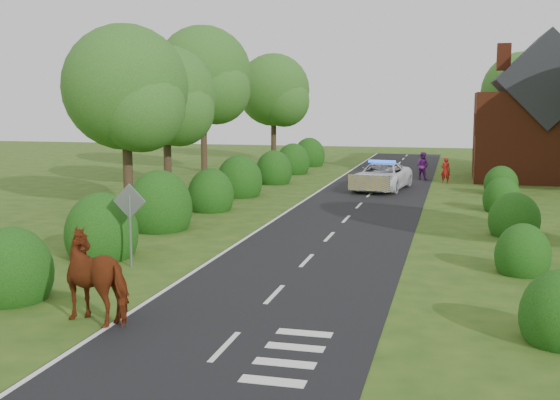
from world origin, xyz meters
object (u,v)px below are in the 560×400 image
(pedestrian_red, at_px, (446,170))
(police_van, at_px, (382,176))
(road_sign, at_px, (130,213))
(pedestrian_purple, at_px, (422,166))
(cow, at_px, (101,283))

(pedestrian_red, bearing_deg, police_van, 49.19)
(road_sign, relative_size, pedestrian_purple, 1.42)
(road_sign, height_order, pedestrian_red, road_sign)
(road_sign, xyz_separation_m, pedestrian_purple, (7.36, 26.12, -0.76))
(police_van, xyz_separation_m, pedestrian_purple, (1.97, 5.68, 0.13))
(cow, distance_m, pedestrian_red, 30.38)
(police_van, height_order, pedestrian_red, police_van)
(road_sign, bearing_deg, police_van, 75.22)
(police_van, relative_size, pedestrian_red, 3.71)
(cow, bearing_deg, police_van, -173.26)
(police_van, xyz_separation_m, pedestrian_red, (3.43, 4.16, 0.02))
(road_sign, height_order, pedestrian_purple, road_sign)
(pedestrian_red, bearing_deg, cow, 75.08)
(police_van, bearing_deg, cow, -90.42)
(pedestrian_red, bearing_deg, pedestrian_purple, -47.43)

